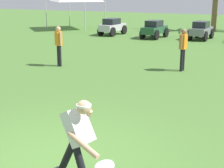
{
  "coord_description": "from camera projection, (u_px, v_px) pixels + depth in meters",
  "views": [
    {
      "loc": [
        3.24,
        -4.58,
        2.89
      ],
      "look_at": [
        0.21,
        2.06,
        0.9
      ],
      "focal_mm": 55.0,
      "sensor_mm": 36.0,
      "label": 1
    }
  ],
  "objects": [
    {
      "name": "ground_plane",
      "position": [
        53.0,
        159.0,
        6.07
      ],
      "size": [
        80.0,
        80.0,
        0.0
      ],
      "primitive_type": "plane",
      "color": "#4A7431"
    },
    {
      "name": "frisbee_thrower",
      "position": [
        78.0,
        137.0,
        5.09
      ],
      "size": [
        1.06,
        0.65,
        1.39
      ],
      "color": "black",
      "rests_on": "ground_plane"
    },
    {
      "name": "frisbee_in_flight",
      "position": [
        105.0,
        166.0,
        4.54
      ],
      "size": [
        0.36,
        0.36,
        0.08
      ],
      "color": "white"
    },
    {
      "name": "teammate_near_sideline",
      "position": [
        183.0,
        46.0,
        12.54
      ],
      "size": [
        0.24,
        0.5,
        1.56
      ],
      "color": "black",
      "rests_on": "ground_plane"
    },
    {
      "name": "teammate_deep",
      "position": [
        59.0,
        42.0,
        13.36
      ],
      "size": [
        0.44,
        0.36,
        1.56
      ],
      "color": "black",
      "rests_on": "ground_plane"
    },
    {
      "name": "parked_car_slot_a",
      "position": [
        112.0,
        26.0,
        22.96
      ],
      "size": [
        1.31,
        2.28,
        1.1
      ],
      "color": "#B7BABF",
      "rests_on": "ground_plane"
    },
    {
      "name": "parked_car_slot_b",
      "position": [
        154.0,
        29.0,
        21.45
      ],
      "size": [
        1.3,
        2.28,
        1.1
      ],
      "color": "#235133",
      "rests_on": "ground_plane"
    },
    {
      "name": "parked_car_slot_c",
      "position": [
        201.0,
        30.0,
        20.83
      ],
      "size": [
        1.25,
        2.27,
        1.1
      ],
      "color": "slate",
      "rests_on": "ground_plane"
    }
  ]
}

